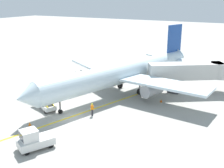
{
  "coord_description": "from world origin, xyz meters",
  "views": [
    {
      "loc": [
        20.43,
        -26.75,
        15.04
      ],
      "look_at": [
        1.14,
        8.21,
        2.5
      ],
      "focal_mm": 44.83,
      "sensor_mm": 36.0,
      "label": 1
    }
  ],
  "objects_px": {
    "safety_cone_wingtip_left": "(161,101)",
    "airliner": "(124,73)",
    "ground_crew_marshaller": "(92,109)",
    "safety_cone_nose_left": "(147,87)",
    "jet_bridge": "(194,71)",
    "pushback_tug": "(34,140)",
    "baggage_tug_near_wing": "(78,77)",
    "safety_cone_nose_right": "(159,88)",
    "belt_loader_forward_hold": "(46,104)",
    "safety_cone_wingtip_right": "(30,124)"
  },
  "relations": [
    {
      "from": "baggage_tug_near_wing",
      "to": "airliner",
      "type": "bearing_deg",
      "value": -8.25
    },
    {
      "from": "belt_loader_forward_hold",
      "to": "safety_cone_wingtip_left",
      "type": "bearing_deg",
      "value": 37.75
    },
    {
      "from": "pushback_tug",
      "to": "baggage_tug_near_wing",
      "type": "relative_size",
      "value": 1.54
    },
    {
      "from": "belt_loader_forward_hold",
      "to": "safety_cone_wingtip_left",
      "type": "distance_m",
      "value": 16.77
    },
    {
      "from": "ground_crew_marshaller",
      "to": "safety_cone_nose_left",
      "type": "xyz_separation_m",
      "value": [
        1.92,
        14.19,
        -0.69
      ]
    },
    {
      "from": "baggage_tug_near_wing",
      "to": "safety_cone_wingtip_left",
      "type": "height_order",
      "value": "baggage_tug_near_wing"
    },
    {
      "from": "safety_cone_wingtip_left",
      "to": "safety_cone_wingtip_right",
      "type": "height_order",
      "value": "same"
    },
    {
      "from": "airliner",
      "to": "jet_bridge",
      "type": "relative_size",
      "value": 2.86
    },
    {
      "from": "airliner",
      "to": "pushback_tug",
      "type": "relative_size",
      "value": 8.47
    },
    {
      "from": "safety_cone_wingtip_left",
      "to": "belt_loader_forward_hold",
      "type": "bearing_deg",
      "value": -142.25
    },
    {
      "from": "airliner",
      "to": "safety_cone_nose_right",
      "type": "xyz_separation_m",
      "value": [
        4.4,
        4.76,
        -3.2
      ]
    },
    {
      "from": "baggage_tug_near_wing",
      "to": "safety_cone_wingtip_left",
      "type": "xyz_separation_m",
      "value": [
        16.82,
        -2.38,
        -0.71
      ]
    },
    {
      "from": "baggage_tug_near_wing",
      "to": "safety_cone_wingtip_right",
      "type": "height_order",
      "value": "baggage_tug_near_wing"
    },
    {
      "from": "safety_cone_wingtip_left",
      "to": "baggage_tug_near_wing",
      "type": "bearing_deg",
      "value": 171.93
    },
    {
      "from": "airliner",
      "to": "belt_loader_forward_hold",
      "type": "relative_size",
      "value": 6.84
    },
    {
      "from": "baggage_tug_near_wing",
      "to": "safety_cone_nose_right",
      "type": "bearing_deg",
      "value": 12.85
    },
    {
      "from": "airliner",
      "to": "safety_cone_nose_left",
      "type": "distance_m",
      "value": 5.79
    },
    {
      "from": "airliner",
      "to": "safety_cone_nose_right",
      "type": "bearing_deg",
      "value": 47.26
    },
    {
      "from": "jet_bridge",
      "to": "safety_cone_wingtip_right",
      "type": "height_order",
      "value": "jet_bridge"
    },
    {
      "from": "baggage_tug_near_wing",
      "to": "safety_cone_nose_left",
      "type": "height_order",
      "value": "baggage_tug_near_wing"
    },
    {
      "from": "airliner",
      "to": "jet_bridge",
      "type": "distance_m",
      "value": 11.42
    },
    {
      "from": "airliner",
      "to": "jet_bridge",
      "type": "xyz_separation_m",
      "value": [
        9.67,
        6.06,
        0.12
      ]
    },
    {
      "from": "ground_crew_marshaller",
      "to": "safety_cone_wingtip_left",
      "type": "height_order",
      "value": "ground_crew_marshaller"
    },
    {
      "from": "ground_crew_marshaller",
      "to": "baggage_tug_near_wing",
      "type": "bearing_deg",
      "value": 132.55
    },
    {
      "from": "ground_crew_marshaller",
      "to": "safety_cone_wingtip_left",
      "type": "relative_size",
      "value": 3.86
    },
    {
      "from": "airliner",
      "to": "ground_crew_marshaller",
      "type": "xyz_separation_m",
      "value": [
        0.42,
        -9.97,
        -2.51
      ]
    },
    {
      "from": "jet_bridge",
      "to": "pushback_tug",
      "type": "bearing_deg",
      "value": -110.93
    },
    {
      "from": "safety_cone_wingtip_left",
      "to": "safety_cone_nose_right",
      "type": "bearing_deg",
      "value": 112.41
    },
    {
      "from": "safety_cone_nose_right",
      "to": "safety_cone_wingtip_left",
      "type": "bearing_deg",
      "value": -67.59
    },
    {
      "from": "safety_cone_wingtip_right",
      "to": "pushback_tug",
      "type": "bearing_deg",
      "value": -40.77
    },
    {
      "from": "airliner",
      "to": "safety_cone_nose_left",
      "type": "bearing_deg",
      "value": 61.06
    },
    {
      "from": "jet_bridge",
      "to": "safety_cone_wingtip_left",
      "type": "xyz_separation_m",
      "value": [
        -2.93,
        -6.99,
        -3.32
      ]
    },
    {
      "from": "safety_cone_wingtip_right",
      "to": "safety_cone_nose_right",
      "type": "bearing_deg",
      "value": 66.66
    },
    {
      "from": "ground_crew_marshaller",
      "to": "jet_bridge",
      "type": "bearing_deg",
      "value": 59.99
    },
    {
      "from": "baggage_tug_near_wing",
      "to": "safety_cone_wingtip_left",
      "type": "distance_m",
      "value": 17.0
    },
    {
      "from": "airliner",
      "to": "safety_cone_wingtip_left",
      "type": "relative_size",
      "value": 78.33
    },
    {
      "from": "baggage_tug_near_wing",
      "to": "safety_cone_nose_left",
      "type": "xyz_separation_m",
      "value": [
        12.41,
        2.76,
        -0.71
      ]
    },
    {
      "from": "belt_loader_forward_hold",
      "to": "safety_cone_nose_right",
      "type": "relative_size",
      "value": 11.45
    },
    {
      "from": "baggage_tug_near_wing",
      "to": "pushback_tug",
      "type": "bearing_deg",
      "value": -65.42
    },
    {
      "from": "pushback_tug",
      "to": "safety_cone_nose_right",
      "type": "relative_size",
      "value": 9.25
    },
    {
      "from": "belt_loader_forward_hold",
      "to": "safety_cone_nose_right",
      "type": "distance_m",
      "value": 19.32
    },
    {
      "from": "safety_cone_wingtip_left",
      "to": "airliner",
      "type": "bearing_deg",
      "value": 172.21
    },
    {
      "from": "belt_loader_forward_hold",
      "to": "ground_crew_marshaller",
      "type": "distance_m",
      "value": 7.03
    },
    {
      "from": "baggage_tug_near_wing",
      "to": "safety_cone_wingtip_left",
      "type": "relative_size",
      "value": 5.99
    },
    {
      "from": "belt_loader_forward_hold",
      "to": "safety_cone_nose_left",
      "type": "bearing_deg",
      "value": 60.15
    },
    {
      "from": "ground_crew_marshaller",
      "to": "safety_cone_wingtip_right",
      "type": "xyz_separation_m",
      "value": [
        -5.06,
        -6.22,
        -0.69
      ]
    },
    {
      "from": "airliner",
      "to": "pushback_tug",
      "type": "height_order",
      "value": "airliner"
    },
    {
      "from": "airliner",
      "to": "pushback_tug",
      "type": "bearing_deg",
      "value": -90.8
    },
    {
      "from": "jet_bridge",
      "to": "baggage_tug_near_wing",
      "type": "bearing_deg",
      "value": -166.88
    },
    {
      "from": "pushback_tug",
      "to": "safety_cone_nose_right",
      "type": "distance_m",
      "value": 25.16
    }
  ]
}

